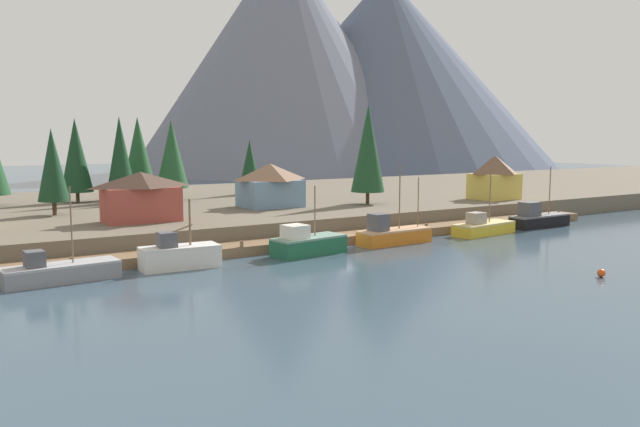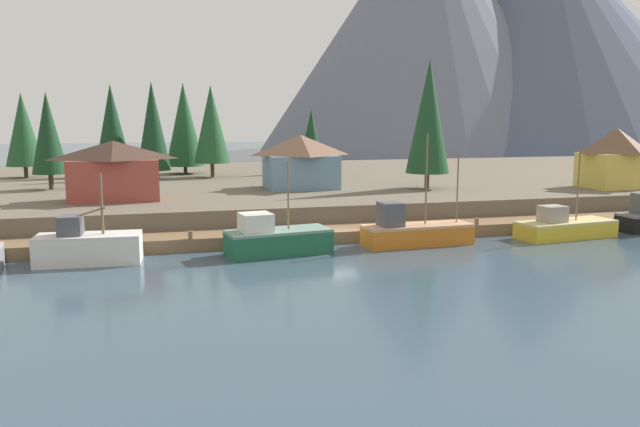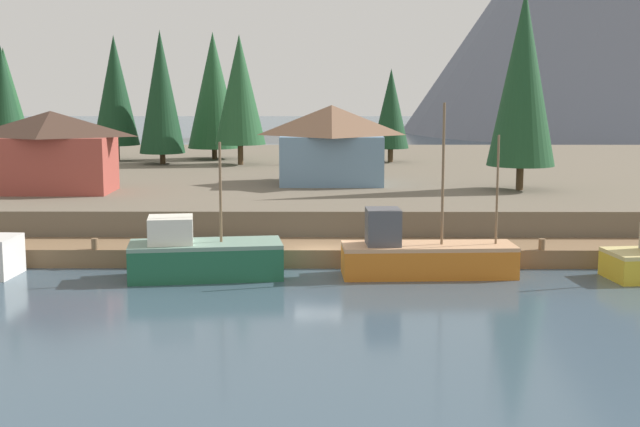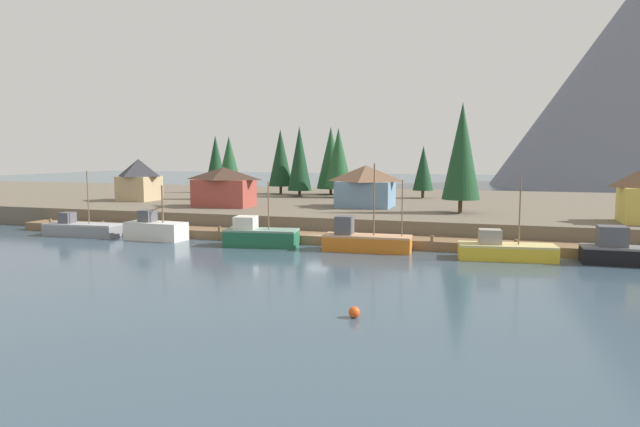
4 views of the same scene
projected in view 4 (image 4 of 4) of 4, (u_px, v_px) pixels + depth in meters
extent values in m
cube|color=#384C5B|center=(362.00, 227.00, 78.11)|extent=(400.00, 400.00, 1.00)
cube|color=brown|center=(324.00, 238.00, 60.95)|extent=(80.00, 4.00, 1.00)
cylinder|color=brown|center=(51.00, 225.00, 70.03)|extent=(0.36, 0.36, 1.60)
cylinder|color=brown|center=(103.00, 228.00, 67.63)|extent=(0.36, 0.36, 1.60)
cylinder|color=brown|center=(159.00, 230.00, 65.22)|extent=(0.36, 0.36, 1.60)
cylinder|color=brown|center=(219.00, 233.00, 62.82)|extent=(0.36, 0.36, 1.60)
cylinder|color=brown|center=(285.00, 236.00, 60.41)|extent=(0.36, 0.36, 1.60)
cylinder|color=brown|center=(355.00, 240.00, 58.00)|extent=(0.36, 0.36, 1.60)
cylinder|color=brown|center=(432.00, 243.00, 55.60)|extent=(0.36, 0.36, 1.60)
cylinder|color=brown|center=(516.00, 247.00, 53.19)|extent=(0.36, 0.36, 1.60)
cylinder|color=brown|center=(607.00, 252.00, 50.79)|extent=(0.36, 0.36, 1.60)
cube|color=#665B4C|center=(379.00, 207.00, 89.29)|extent=(400.00, 56.00, 2.50)
cube|color=gray|center=(82.00, 230.00, 66.02)|extent=(9.30, 3.54, 1.31)
cube|color=#9F9FA2|center=(82.00, 224.00, 65.93)|extent=(9.30, 3.54, 0.20)
cube|color=#4C4C51|center=(67.00, 218.00, 66.31)|extent=(1.55, 1.79, 1.29)
cylinder|color=brown|center=(88.00, 197.00, 65.37)|extent=(0.13, 0.13, 6.32)
cube|color=silver|center=(156.00, 232.00, 63.06)|extent=(7.19, 3.26, 1.85)
cube|color=silver|center=(156.00, 223.00, 62.95)|extent=(7.19, 3.26, 0.20)
cube|color=#4C4C51|center=(147.00, 216.00, 63.28)|extent=(1.66, 1.79, 1.33)
cylinder|color=brown|center=(162.00, 204.00, 62.35)|extent=(0.19, 0.19, 4.23)
cylinder|color=brown|center=(155.00, 209.00, 62.81)|extent=(2.64, 0.30, 0.91)
cube|color=#1E5B3D|center=(262.00, 239.00, 58.62)|extent=(8.05, 4.11, 1.64)
cube|color=gray|center=(261.00, 230.00, 58.53)|extent=(8.05, 4.11, 0.20)
cube|color=silver|center=(246.00, 223.00, 58.73)|extent=(2.50, 2.46, 1.34)
cylinder|color=brown|center=(268.00, 206.00, 58.11)|extent=(0.14, 0.14, 5.08)
cube|color=#CC6B1E|center=(367.00, 244.00, 55.69)|extent=(8.97, 3.14, 1.45)
cube|color=tan|center=(367.00, 236.00, 55.60)|extent=(8.97, 3.14, 0.20)
cube|color=#4C4C51|center=(344.00, 225.00, 56.09)|extent=(1.80, 1.96, 1.87)
cylinder|color=brown|center=(374.00, 200.00, 55.03)|extent=(0.14, 0.14, 7.23)
cylinder|color=brown|center=(402.00, 208.00, 54.41)|extent=(0.12, 0.12, 5.60)
cube|color=gold|center=(506.00, 253.00, 51.24)|extent=(9.03, 4.02, 1.25)
cube|color=tan|center=(507.00, 245.00, 51.16)|extent=(9.03, 4.02, 0.20)
cube|color=gray|center=(490.00, 237.00, 51.35)|extent=(2.20, 1.88, 1.36)
cylinder|color=brown|center=(520.00, 210.00, 50.61)|extent=(0.14, 0.14, 6.41)
cube|color=black|center=(637.00, 257.00, 48.58)|extent=(9.14, 2.72, 1.41)
cube|color=slate|center=(637.00, 248.00, 48.49)|extent=(9.14, 2.72, 0.20)
cube|color=#4C4C51|center=(612.00, 236.00, 48.97)|extent=(2.41, 1.98, 1.81)
cube|color=#6689A8|center=(366.00, 194.00, 76.05)|extent=(7.41, 6.10, 3.57)
pyramid|color=brown|center=(366.00, 173.00, 75.74)|extent=(7.78, 6.40, 2.18)
cube|color=#9E4238|center=(224.00, 193.00, 76.44)|extent=(7.95, 4.55, 3.79)
pyramid|color=#422D23|center=(223.00, 173.00, 76.14)|extent=(8.34, 4.78, 1.71)
cube|color=tan|center=(139.00, 188.00, 86.69)|extent=(5.28, 5.23, 3.83)
pyramid|color=#2D2D33|center=(139.00, 168.00, 86.34)|extent=(5.55, 5.49, 2.72)
cylinder|color=#4C3823|center=(230.00, 189.00, 104.86)|extent=(0.50, 0.50, 1.52)
cone|color=#1E4C28|center=(229.00, 160.00, 104.29)|extent=(4.52, 4.52, 9.20)
cylinder|color=#4C3823|center=(338.00, 192.00, 92.86)|extent=(0.50, 0.50, 1.87)
cone|color=#1E4C28|center=(338.00, 157.00, 92.23)|extent=(4.61, 4.61, 9.81)
cylinder|color=#4C3823|center=(460.00, 206.00, 68.35)|extent=(0.50, 0.50, 1.71)
cone|color=#194223|center=(462.00, 151.00, 67.62)|extent=(4.64, 4.64, 11.94)
cylinder|color=#4C3823|center=(216.00, 194.00, 89.19)|extent=(0.50, 0.50, 1.69)
cone|color=#14381E|center=(216.00, 162.00, 88.64)|extent=(3.64, 3.64, 8.60)
cylinder|color=#4C3823|center=(423.00, 194.00, 91.37)|extent=(0.50, 0.50, 1.31)
cone|color=#14381E|center=(423.00, 168.00, 90.90)|extent=(3.39, 3.39, 7.38)
cylinder|color=#4C3823|center=(281.00, 190.00, 101.09)|extent=(0.50, 0.50, 1.47)
cone|color=#14381E|center=(281.00, 158.00, 100.45)|extent=(4.42, 4.42, 10.40)
cylinder|color=#4C3823|center=(300.00, 193.00, 95.75)|extent=(0.50, 0.50, 1.01)
cone|color=#14381E|center=(299.00, 158.00, 95.10)|extent=(4.15, 4.15, 11.10)
cylinder|color=#4C3823|center=(331.00, 192.00, 99.55)|extent=(0.50, 0.50, 1.10)
cone|color=#1E4C28|center=(331.00, 158.00, 98.89)|extent=(5.12, 5.12, 11.13)
sphere|color=#E04C19|center=(354.00, 312.00, 32.99)|extent=(0.70, 0.70, 0.70)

